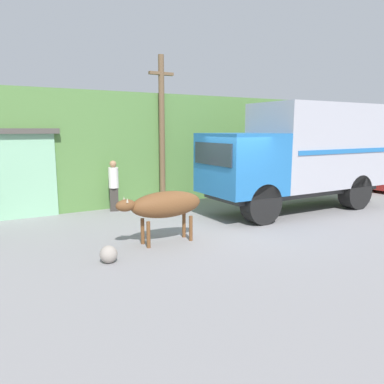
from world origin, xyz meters
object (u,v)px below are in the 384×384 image
Objects in this scene: pedestrian_on_hill at (114,183)px; cargo_truck at (303,153)px; utility_pole at (162,128)px; brown_cow at (165,205)px; roadside_rock at (109,254)px.

cargo_truck is at bearing 170.27° from pedestrian_on_hill.
cargo_truck is 4.94m from utility_pole.
utility_pole reaches higher than brown_cow.
roadside_rock is at bearing 88.17° from pedestrian_on_hill.
cargo_truck reaches higher than brown_cow.
pedestrian_on_hill reaches higher than roadside_rock.
utility_pole is (2.00, 4.31, 1.82)m from brown_cow.
brown_cow is (-5.67, -1.10, -1.01)m from cargo_truck.
pedestrian_on_hill reaches higher than brown_cow.
utility_pole is 6.67m from roadside_rock.
pedestrian_on_hill is at bearing 70.14° from roadside_rock.
utility_pole reaches higher than cargo_truck.
pedestrian_on_hill is 4.66× the size of roadside_rock.
roadside_rock is at bearing -126.06° from utility_pole.
brown_cow is at bearing 106.89° from pedestrian_on_hill.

